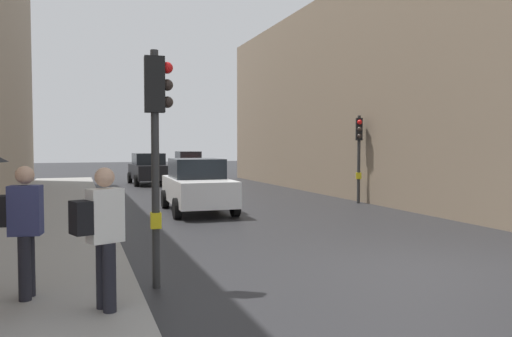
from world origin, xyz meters
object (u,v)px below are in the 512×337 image
traffic_light_mid_street (359,143)px  car_red_sedan (188,163)px  traffic_light_near_left (157,125)px  pedestrian_with_grey_backpack (22,224)px  car_dark_suv (149,169)px  pedestrian_with_black_backpack (102,230)px  car_white_compact (197,185)px

traffic_light_mid_street → car_red_sedan: (-2.22, 20.42, -1.42)m
traffic_light_near_left → pedestrian_with_grey_backpack: size_ratio=2.06×
car_dark_suv → pedestrian_with_black_backpack: (-3.54, -21.93, 0.29)m
traffic_light_mid_street → car_dark_suv: traffic_light_mid_street is taller
car_dark_suv → car_white_compact: bearing=-90.4°
traffic_light_near_left → pedestrian_with_black_backpack: (-0.87, -1.31, -1.35)m
traffic_light_near_left → car_dark_suv: traffic_light_near_left is taller
traffic_light_near_left → car_white_compact: (2.58, 8.32, -1.63)m
traffic_light_mid_street → car_red_sedan: bearing=96.2°
traffic_light_near_left → car_white_compact: 8.86m
traffic_light_mid_street → car_red_sedan: size_ratio=0.79×
traffic_light_near_left → car_dark_suv: (2.66, 20.62, -1.63)m
pedestrian_with_black_backpack → pedestrian_with_grey_backpack: same height
car_dark_suv → car_red_sedan: bearing=64.4°
car_white_compact → car_red_sedan: 21.07m
traffic_light_mid_street → pedestrian_with_grey_backpack: traffic_light_mid_street is taller
car_white_compact → car_dark_suv: bearing=89.6°
car_white_compact → car_red_sedan: bearing=78.8°
traffic_light_mid_street → traffic_light_near_left: traffic_light_near_left is taller
traffic_light_mid_street → car_dark_suv: (-6.23, 12.05, -1.42)m
traffic_light_mid_street → pedestrian_with_grey_backpack: bearing=-140.0°
car_dark_suv → car_white_compact: 12.31m
car_red_sedan → pedestrian_with_grey_backpack: 30.63m
car_dark_suv → pedestrian_with_grey_backpack: pedestrian_with_grey_backpack is taller
car_red_sedan → traffic_light_mid_street: bearing=-83.8°
traffic_light_near_left → pedestrian_with_black_backpack: 2.07m
car_white_compact → pedestrian_with_grey_backpack: bearing=-116.8°
pedestrian_with_black_backpack → traffic_light_near_left: bearing=56.3°
car_red_sedan → pedestrian_with_black_backpack: 31.23m
pedestrian_with_black_backpack → pedestrian_with_grey_backpack: 1.31m
pedestrian_with_grey_backpack → car_white_compact: bearing=63.2°
traffic_light_near_left → pedestrian_with_black_backpack: traffic_light_near_left is taller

